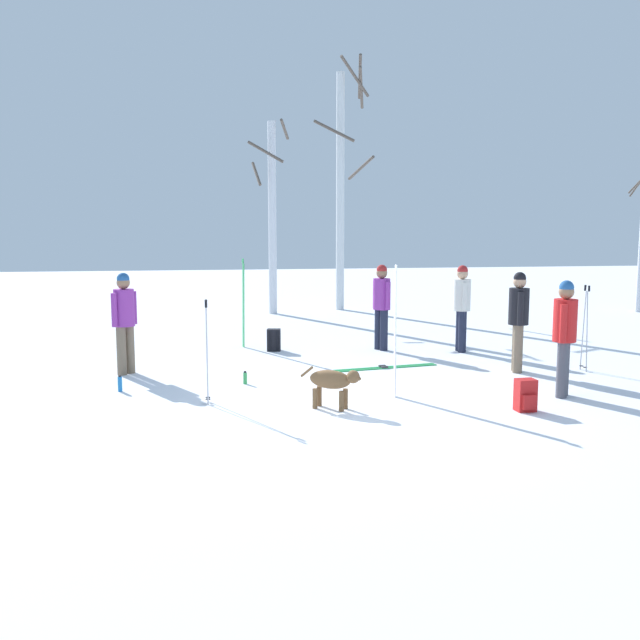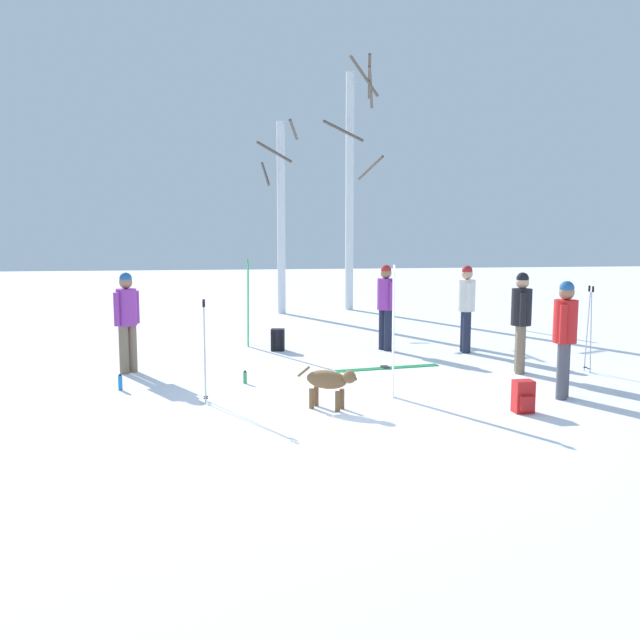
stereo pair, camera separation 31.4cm
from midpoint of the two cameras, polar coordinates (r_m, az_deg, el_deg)
name	(u,v)px [view 2 (the right image)]	position (r m, az deg, el deg)	size (l,w,h in m)	color
ground_plane	(333,406)	(10.16, 1.89, -6.79)	(60.00, 60.00, 0.00)	white
person_0	(386,302)	(14.46, 5.82, 1.45)	(0.34, 0.49, 1.72)	#1E2338
person_1	(565,332)	(11.05, 19.54, -0.87)	(0.34, 0.45, 1.72)	#4C4C56
person_2	(521,316)	(12.69, 16.28, 0.32)	(0.34, 0.50, 1.72)	#72604C
person_3	(127,316)	(12.57, -14.30, 0.32)	(0.38, 0.41, 1.72)	#72604C
person_4	(466,303)	(14.46, 12.08, 1.33)	(0.34, 0.52, 1.72)	#1E2338
dog	(330,381)	(9.90, 1.68, -4.87)	(0.78, 0.52, 0.57)	brown
ski_pair_planted_0	(248,303)	(14.80, -5.10, 1.32)	(0.05, 0.24, 1.82)	green
ski_pair_planted_1	(393,332)	(10.58, 6.66, -0.92)	(0.04, 0.24, 1.94)	white
ski_pair_lying_0	(387,368)	(12.78, 6.05, -3.77)	(1.92, 0.50, 0.05)	green
ski_poles_0	(589,326)	(13.15, 21.13, -0.48)	(0.07, 0.23, 1.48)	#B2B2BC
ski_poles_1	(205,348)	(10.29, -8.22, -2.21)	(0.07, 0.21, 1.47)	#B2B2BC
backpack_0	(278,340)	(14.45, -2.73, -1.59)	(0.29, 0.32, 0.44)	black
backpack_1	(523,397)	(10.18, 16.62, -5.84)	(0.27, 0.30, 0.44)	red
water_bottle_0	(245,378)	(11.56, -5.16, -4.55)	(0.06, 0.06, 0.21)	green
water_bottle_1	(120,383)	(11.43, -14.72, -4.80)	(0.07, 0.07, 0.25)	#1E72BF
birch_tree_1	(281,215)	(20.27, -2.66, 8.30)	(1.20, 1.10, 5.30)	silver
birch_tree_2	(351,184)	(21.20, 2.91, 10.70)	(1.75, 1.74, 7.16)	silver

